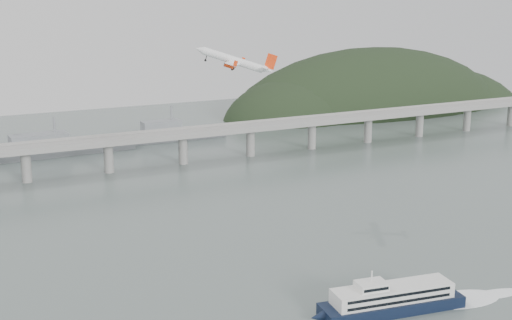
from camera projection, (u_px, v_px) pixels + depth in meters
ground at (319, 276)px, 272.72m from camera, size 900.00×900.00×0.00m
bridge at (152, 141)px, 441.03m from camera, size 800.00×22.00×23.90m
headland at (382, 126)px, 690.67m from camera, size 365.00×155.00×156.00m
ferry at (392, 299)px, 242.00m from camera, size 86.78×24.46×16.42m
airliner at (235, 61)px, 305.88m from camera, size 32.99×31.72×13.69m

